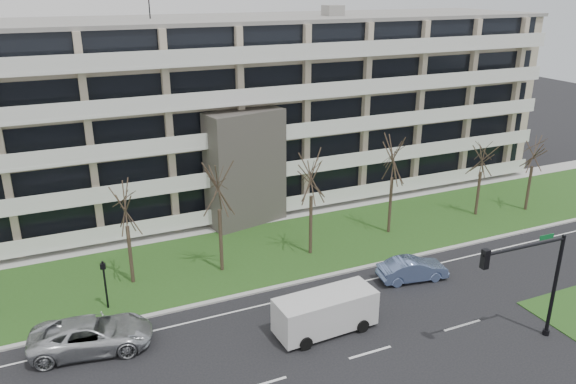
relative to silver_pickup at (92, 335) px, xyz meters
name	(u,v)px	position (x,y,z in m)	size (l,w,h in m)	color
ground	(370,352)	(13.03, -6.17, -0.85)	(160.00, 160.00, 0.00)	black
grass_verge	(273,250)	(13.03, 6.83, -0.82)	(90.00, 10.00, 0.06)	#294C19
curb	(303,281)	(13.03, 1.83, -0.79)	(90.00, 0.35, 0.12)	#B2B2AD
sidewalk	(247,221)	(13.03, 12.33, -0.81)	(90.00, 2.00, 0.08)	#B2B2AD
lane_edge_line	(314,293)	(13.03, 0.33, -0.85)	(90.00, 0.12, 0.01)	white
apartment_building	(217,111)	(13.02, 19.14, 6.76)	(60.50, 15.10, 18.75)	beige
silver_pickup	(92,335)	(0.00, 0.00, 0.00)	(2.84, 6.15, 1.71)	silver
blue_sedan	(412,269)	(19.53, -0.73, -0.12)	(1.56, 4.48, 1.48)	#687FB4
white_van	(327,309)	(11.89, -3.44, 0.45)	(5.72, 2.53, 2.18)	silver
traffic_signal	(532,275)	(20.84, -8.65, 3.14)	(5.33, 0.49, 6.17)	black
pedestrian_signal	(105,279)	(1.22, 3.70, 1.11)	(0.34, 0.30, 3.09)	black
tree_2	(125,203)	(3.08, 6.19, 4.57)	(3.49, 3.49, 6.99)	#382B21
tree_3	(218,185)	(8.75, 5.41, 5.20)	(3.90, 3.90, 7.79)	#382B21
tree_4	(312,173)	(15.19, 5.25, 5.17)	(3.88, 3.88, 7.75)	#382B21
tree_5	(394,155)	(22.23, 6.01, 5.31)	(3.96, 3.96, 7.93)	#382B21
tree_6	(483,155)	(30.73, 6.04, 4.29)	(3.31, 3.31, 6.62)	#382B21
tree_7	(535,149)	(35.29, 5.15, 4.49)	(3.44, 3.44, 6.88)	#382B21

